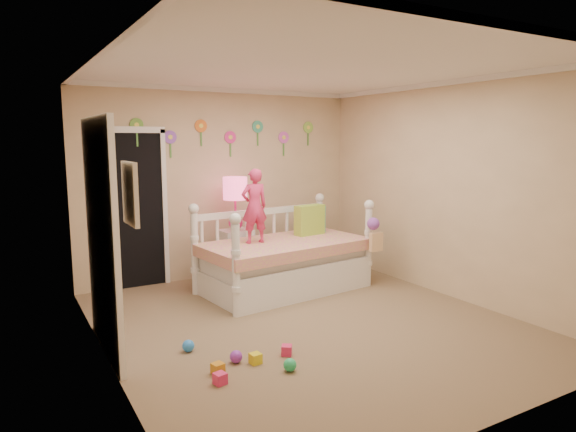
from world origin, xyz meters
TOP-DOWN VIEW (x-y plane):
  - floor at (0.00, 0.00)m, footprint 4.00×4.50m
  - ceiling at (0.00, 0.00)m, footprint 4.00×4.50m
  - back_wall at (0.00, 2.25)m, footprint 4.00×0.01m
  - left_wall at (-2.00, 0.00)m, footprint 0.01×4.50m
  - right_wall at (2.00, 0.00)m, footprint 0.01×4.50m
  - crown_molding at (0.00, 0.00)m, footprint 4.00×4.50m
  - daybed at (0.37, 1.17)m, footprint 2.23×1.36m
  - pillow_turquoise at (0.96, 1.42)m, footprint 0.39×0.21m
  - pillow_lime at (0.88, 1.37)m, footprint 0.44×0.22m
  - child at (-0.01, 1.24)m, footprint 0.35×0.24m
  - nightstand at (0.03, 1.89)m, footprint 0.45×0.36m
  - table_lamp at (0.03, 1.89)m, footprint 0.32×0.32m
  - closet_doorway at (-1.25, 2.23)m, footprint 0.90×0.04m
  - flower_decals at (-0.09, 2.24)m, footprint 3.40×0.02m
  - mirror_closet at (-1.96, 0.30)m, footprint 0.07×1.30m
  - wall_picture at (-1.97, -0.90)m, footprint 0.05×0.34m
  - hanging_bag at (1.38, 0.62)m, footprint 0.20×0.16m
  - toy_scatter at (-0.98, -0.47)m, footprint 1.09×1.45m

SIDE VIEW (x-z plane):
  - floor at x=0.00m, z-range -0.01..0.01m
  - toy_scatter at x=-0.98m, z-range 0.00..0.11m
  - nightstand at x=0.03m, z-range 0.00..0.70m
  - daybed at x=0.37m, z-range 0.00..1.15m
  - hanging_bag at x=1.38m, z-range 0.52..0.88m
  - pillow_turquoise at x=0.96m, z-range 0.64..1.01m
  - pillow_lime at x=0.88m, z-range 0.64..1.04m
  - closet_doorway at x=-1.25m, z-range 0.00..2.07m
  - mirror_closet at x=-1.96m, z-range 0.00..2.10m
  - child at x=-0.01m, z-range 0.64..1.56m
  - table_lamp at x=0.03m, z-range 0.82..1.53m
  - back_wall at x=0.00m, z-range 0.00..2.60m
  - left_wall at x=-2.00m, z-range 0.00..2.60m
  - right_wall at x=2.00m, z-range 0.00..2.60m
  - wall_picture at x=-1.97m, z-range 1.34..1.76m
  - flower_decals at x=-0.09m, z-range 1.69..2.19m
  - crown_molding at x=0.00m, z-range 2.54..2.60m
  - ceiling at x=0.00m, z-range 2.60..2.60m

